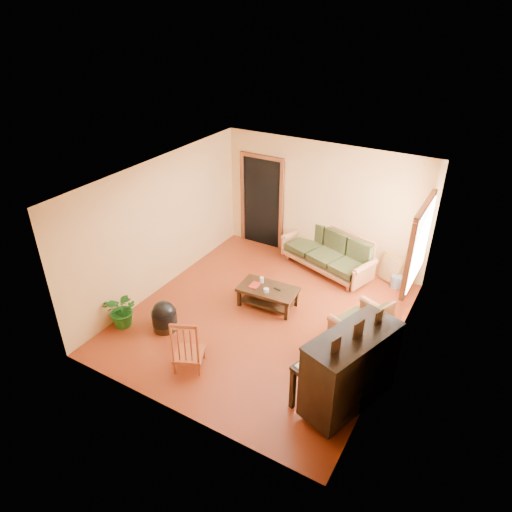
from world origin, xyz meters
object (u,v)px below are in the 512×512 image
Objects in this scene: piano at (350,371)px; potted_plant at (123,310)px; sofa at (327,252)px; coffee_table at (268,297)px; armchair at (360,321)px; red_chair at (188,342)px; ceramic_crock at (396,281)px; footstool at (165,319)px.

potted_plant is (-4.01, -0.24, -0.30)m from piano.
coffee_table is at bearing -85.39° from sofa.
armchair is at bearing 121.02° from piano.
sofa is 4.24m from potted_plant.
ceramic_crock is (2.18, 3.86, -0.35)m from red_chair.
coffee_table is 2.06m from red_chair.
sofa reaches higher than ceramic_crock.
ceramic_crock is at bearing 44.02° from coffee_table.
ceramic_crock is at bearing 43.63° from potted_plant.
ceramic_crock is (1.90, 1.84, -0.07)m from coffee_table.
coffee_table is 1.14× the size of red_chair.
piano is (0.31, -1.41, 0.20)m from armchair.
red_chair is at bearing -29.13° from footstool.
red_chair is at bearing -117.38° from armchair.
coffee_table is 1.82m from armchair.
red_chair is (-2.39, -0.49, -0.15)m from piano.
red_chair is (0.94, -0.52, 0.27)m from footstool.
potted_plant reaches higher than ceramic_crock.
sofa is 3.71m from piano.
sofa is 7.80× the size of ceramic_crock.
armchair is 3.33× the size of ceramic_crock.
piano is (1.68, -3.31, 0.20)m from sofa.
coffee_table is 1.26× the size of armchair.
sofa is at bearing -177.15° from ceramic_crock.
ceramic_crock is at bearing 112.29° from piano.
potted_plant is (-0.68, -0.28, 0.13)m from footstool.
piano reaches higher than sofa.
sofa is 1.83m from coffee_table.
ceramic_crock is (-0.21, 3.38, -0.50)m from piano.
coffee_table is at bearing -135.98° from ceramic_crock.
footstool reaches higher than ceramic_crock.
red_chair is at bearing -8.57° from potted_plant.
piano is 3.35m from footstool.
sofa is at bearing 146.33° from armchair.
piano is 3.27× the size of footstool.
sofa reaches higher than footstool.
piano is 4.02m from potted_plant.
piano is at bearing -36.07° from coffee_table.
coffee_table is at bearing 51.01° from footstool.
potted_plant is (-3.70, -1.65, -0.10)m from armchair.
sofa is 1.41× the size of piano.
coffee_table is 0.76× the size of piano.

